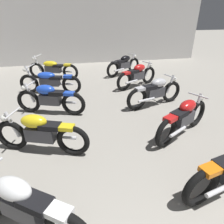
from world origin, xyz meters
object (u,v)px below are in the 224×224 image
(motorcycle_right_row_3, at_px, (155,91))
(motorcycle_left_row_4, at_px, (49,81))
(motorcycle_left_row_1, at_px, (23,205))
(motorcycle_left_row_5, at_px, (53,69))
(motorcycle_left_row_2, at_px, (40,133))
(motorcycle_right_row_5, at_px, (124,65))
(motorcycle_left_row_3, at_px, (50,98))
(motorcycle_right_row_2, at_px, (184,117))
(motorcycle_right_row_4, at_px, (137,75))

(motorcycle_right_row_3, bearing_deg, motorcycle_left_row_4, 152.11)
(motorcycle_left_row_1, relative_size, motorcycle_left_row_5, 0.82)
(motorcycle_left_row_2, bearing_deg, motorcycle_right_row_5, 59.13)
(motorcycle_left_row_3, distance_m, motorcycle_right_row_5, 4.48)
(motorcycle_left_row_4, height_order, motorcycle_right_row_3, motorcycle_left_row_4)
(motorcycle_right_row_5, bearing_deg, motorcycle_right_row_2, -89.32)
(motorcycle_left_row_5, distance_m, motorcycle_right_row_2, 5.94)
(motorcycle_right_row_3, relative_size, motorcycle_right_row_5, 1.09)
(motorcycle_left_row_4, bearing_deg, motorcycle_right_row_3, -27.89)
(motorcycle_left_row_3, height_order, motorcycle_right_row_4, same)
(motorcycle_left_row_3, distance_m, motorcycle_right_row_2, 3.50)
(motorcycle_left_row_1, bearing_deg, motorcycle_left_row_5, 90.25)
(motorcycle_left_row_4, height_order, motorcycle_right_row_2, motorcycle_left_row_4)
(motorcycle_right_row_2, bearing_deg, motorcycle_left_row_3, 150.25)
(motorcycle_right_row_2, bearing_deg, motorcycle_left_row_5, 122.02)
(motorcycle_right_row_2, relative_size, motorcycle_right_row_5, 1.00)
(motorcycle_left_row_4, bearing_deg, motorcycle_left_row_5, 89.47)
(motorcycle_left_row_3, bearing_deg, motorcycle_right_row_3, -1.50)
(motorcycle_left_row_3, bearing_deg, motorcycle_left_row_5, 91.93)
(motorcycle_left_row_1, height_order, motorcycle_right_row_4, same)
(motorcycle_right_row_3, bearing_deg, motorcycle_right_row_5, 91.20)
(motorcycle_left_row_1, bearing_deg, motorcycle_left_row_4, 90.52)
(motorcycle_left_row_1, xyz_separation_m, motorcycle_right_row_3, (3.13, 3.33, 0.00))
(motorcycle_left_row_2, xyz_separation_m, motorcycle_right_row_3, (3.11, 1.66, 0.00))
(motorcycle_left_row_1, xyz_separation_m, motorcycle_left_row_5, (-0.03, 6.71, -0.01))
(motorcycle_left_row_1, bearing_deg, motorcycle_left_row_2, 89.29)
(motorcycle_right_row_4, bearing_deg, motorcycle_right_row_5, 92.63)
(motorcycle_left_row_2, bearing_deg, motorcycle_left_row_3, 88.00)
(motorcycle_left_row_3, height_order, motorcycle_right_row_5, same)
(motorcycle_left_row_4, relative_size, motorcycle_right_row_3, 1.10)
(motorcycle_left_row_1, xyz_separation_m, motorcycle_left_row_4, (-0.05, 5.02, -0.01))
(motorcycle_right_row_2, bearing_deg, motorcycle_left_row_1, -151.75)
(motorcycle_right_row_4, relative_size, motorcycle_right_row_5, 1.02)
(motorcycle_left_row_2, xyz_separation_m, motorcycle_right_row_5, (3.04, 5.09, 0.00))
(motorcycle_left_row_2, relative_size, motorcycle_right_row_4, 1.04)
(motorcycle_left_row_4, bearing_deg, motorcycle_left_row_1, -89.48)
(motorcycle_left_row_2, distance_m, motorcycle_left_row_5, 5.04)
(motorcycle_left_row_3, xyz_separation_m, motorcycle_left_row_4, (-0.13, 1.60, -0.01))
(motorcycle_left_row_1, bearing_deg, motorcycle_right_row_2, 28.25)
(motorcycle_left_row_3, relative_size, motorcycle_right_row_5, 1.07)
(motorcycle_left_row_2, distance_m, motorcycle_right_row_2, 3.10)
(motorcycle_left_row_1, bearing_deg, motorcycle_right_row_4, 58.27)
(motorcycle_left_row_1, distance_m, motorcycle_right_row_5, 7.42)
(motorcycle_left_row_3, xyz_separation_m, motorcycle_right_row_4, (3.06, 1.66, 0.00))
(motorcycle_right_row_4, bearing_deg, motorcycle_left_row_5, 152.65)
(motorcycle_left_row_4, xyz_separation_m, motorcycle_right_row_3, (3.18, -1.68, 0.01))
(motorcycle_left_row_4, bearing_deg, motorcycle_right_row_5, 29.26)
(motorcycle_left_row_5, height_order, motorcycle_right_row_3, motorcycle_left_row_5)
(motorcycle_left_row_1, distance_m, motorcycle_left_row_5, 6.71)
(motorcycle_left_row_2, distance_m, motorcycle_right_row_3, 3.53)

